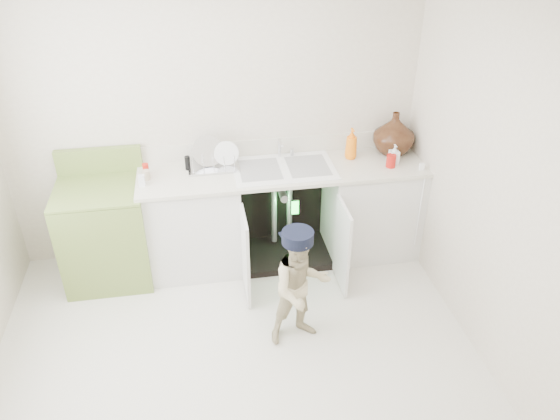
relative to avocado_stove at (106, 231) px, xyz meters
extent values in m
plane|color=beige|center=(0.97, -1.18, -0.45)|extent=(3.50, 3.50, 0.00)
cube|color=beige|center=(0.97, 0.32, 0.80)|extent=(3.50, 2.50, 0.02)
cube|color=beige|center=(2.72, -1.18, 0.80)|extent=(2.50, 3.00, 0.02)
cube|color=silver|center=(0.72, 0.02, -0.02)|extent=(0.80, 0.60, 0.86)
cube|color=silver|center=(2.32, 0.02, -0.02)|extent=(0.80, 0.60, 0.86)
cube|color=black|center=(1.52, 0.29, -0.02)|extent=(0.80, 0.06, 0.86)
cube|color=black|center=(1.52, 0.02, -0.42)|extent=(0.80, 0.60, 0.06)
cylinder|color=gray|center=(1.45, 0.12, 0.00)|extent=(0.05, 0.05, 0.70)
cylinder|color=gray|center=(1.59, 0.12, 0.00)|extent=(0.05, 0.05, 0.70)
cylinder|color=gray|center=(1.52, 0.07, 0.17)|extent=(0.07, 0.18, 0.07)
cube|color=silver|center=(1.12, -0.48, -0.05)|extent=(0.03, 0.40, 0.76)
cube|color=silver|center=(1.92, -0.48, -0.05)|extent=(0.02, 0.40, 0.76)
cube|color=silver|center=(1.52, 0.02, 0.44)|extent=(2.44, 0.64, 0.03)
cube|color=silver|center=(1.52, 0.31, 0.53)|extent=(2.44, 0.02, 0.15)
cube|color=white|center=(1.52, 0.02, 0.45)|extent=(0.85, 0.55, 0.02)
cube|color=gray|center=(1.32, 0.02, 0.46)|extent=(0.34, 0.40, 0.01)
cube|color=gray|center=(1.73, 0.02, 0.46)|extent=(0.34, 0.40, 0.01)
cylinder|color=silver|center=(1.52, 0.24, 0.54)|extent=(0.03, 0.03, 0.17)
cylinder|color=silver|center=(1.52, 0.18, 0.62)|extent=(0.02, 0.14, 0.02)
cylinder|color=silver|center=(1.63, 0.24, 0.49)|extent=(0.04, 0.04, 0.06)
cylinder|color=white|center=(2.65, -0.29, 0.10)|extent=(0.01, 0.01, 0.70)
cube|color=white|center=(2.65, -0.20, 0.48)|extent=(0.04, 0.02, 0.06)
cube|color=silver|center=(0.94, 0.14, 0.46)|extent=(0.42, 0.28, 0.02)
cylinder|color=silver|center=(0.90, 0.16, 0.54)|extent=(0.26, 0.10, 0.26)
cylinder|color=white|center=(1.05, 0.14, 0.53)|extent=(0.21, 0.05, 0.21)
cylinder|color=silver|center=(0.77, 0.04, 0.53)|extent=(0.01, 0.01, 0.12)
cylinder|color=silver|center=(0.86, 0.04, 0.53)|extent=(0.01, 0.01, 0.12)
cylinder|color=silver|center=(0.94, 0.04, 0.53)|extent=(0.01, 0.01, 0.12)
cylinder|color=silver|center=(1.03, 0.04, 0.53)|extent=(0.01, 0.01, 0.12)
cylinder|color=silver|center=(1.11, 0.04, 0.53)|extent=(0.01, 0.01, 0.12)
imported|color=#4D2916|center=(2.52, 0.16, 0.64)|extent=(0.36, 0.36, 0.38)
imported|color=orange|center=(2.13, 0.12, 0.59)|extent=(0.11, 0.11, 0.27)
imported|color=white|center=(2.46, -0.04, 0.54)|extent=(0.08, 0.08, 0.17)
cylinder|color=#B8160F|center=(2.42, -0.10, 0.51)|extent=(0.08, 0.08, 0.11)
cylinder|color=red|center=(0.39, 0.10, 0.50)|extent=(0.05, 0.05, 0.10)
cylinder|color=tan|center=(0.39, 0.02, 0.49)|extent=(0.06, 0.06, 0.08)
cylinder|color=black|center=(0.73, 0.14, 0.51)|extent=(0.04, 0.04, 0.12)
cube|color=silver|center=(0.36, -0.08, 0.50)|extent=(0.05, 0.05, 0.09)
cube|color=olive|center=(0.00, -0.01, -0.03)|extent=(0.70, 0.65, 0.85)
cube|color=olive|center=(0.00, -0.01, 0.41)|extent=(0.70, 0.65, 0.02)
cube|color=olive|center=(0.00, 0.28, 0.53)|extent=(0.70, 0.06, 0.22)
cylinder|color=black|center=(-0.17, -0.17, 0.41)|extent=(0.16, 0.16, 0.02)
cylinder|color=silver|center=(-0.17, -0.17, 0.42)|extent=(0.18, 0.18, 0.01)
cylinder|color=black|center=(-0.17, 0.15, 0.41)|extent=(0.16, 0.16, 0.02)
cylinder|color=silver|center=(-0.17, 0.15, 0.42)|extent=(0.18, 0.18, 0.01)
cylinder|color=black|center=(0.17, -0.17, 0.41)|extent=(0.16, 0.16, 0.02)
cylinder|color=silver|center=(0.17, -0.17, 0.42)|extent=(0.18, 0.18, 0.01)
cylinder|color=black|center=(0.17, 0.15, 0.41)|extent=(0.16, 0.16, 0.02)
cylinder|color=silver|center=(0.17, 0.15, 0.42)|extent=(0.18, 0.18, 0.01)
imported|color=beige|center=(1.46, -1.02, 0.02)|extent=(0.52, 0.44, 0.94)
cylinder|color=black|center=(1.46, -1.02, 0.46)|extent=(0.26, 0.26, 0.09)
cube|color=black|center=(1.44, -0.93, 0.42)|extent=(0.18, 0.12, 0.01)
cube|color=black|center=(1.55, -0.32, 0.27)|extent=(0.07, 0.01, 0.14)
cube|color=#26F23F|center=(1.55, -0.33, 0.27)|extent=(0.06, 0.00, 0.12)
camera|label=1|loc=(0.80, -4.01, 2.56)|focal=35.00mm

